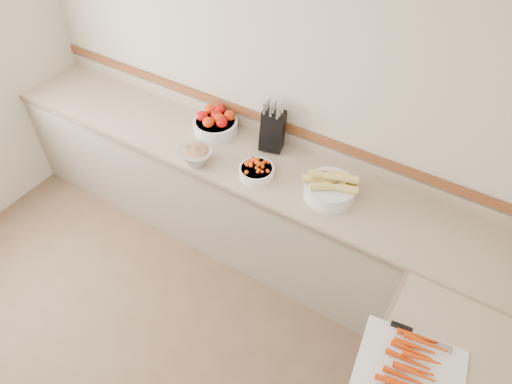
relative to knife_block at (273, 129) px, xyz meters
The scene contains 8 objects.
back_wall 0.30m from the knife_block, 146.01° to the left, with size 4.00×4.00×0.00m, color beige.
counter_back 0.66m from the knife_block, 123.57° to the right, with size 4.00×0.65×1.08m.
knife_block is the anchor object (origin of this frame).
tomato_bowl 0.47m from the knife_block, behind, with size 0.34×0.34×0.17m.
cherry_tomato_bowl 0.35m from the knife_block, 78.67° to the right, with size 0.25×0.25×0.13m.
corn_bowl 0.63m from the knife_block, 22.39° to the right, with size 0.38×0.34×0.20m.
rhubarb_bowl 0.57m from the knife_block, 130.00° to the right, with size 0.24×0.24×0.14m.
cutting_board 1.78m from the knife_block, 37.66° to the right, with size 0.54×0.45×0.07m.
Camera 1 is at (1.42, -0.38, 3.04)m, focal length 32.00 mm.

